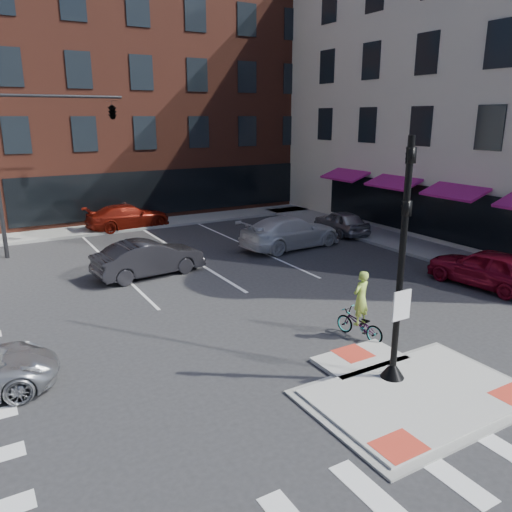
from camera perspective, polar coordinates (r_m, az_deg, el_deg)
ground at (r=13.32m, az=16.49°, el=-14.27°), size 120.00×120.00×0.00m
refuge_island at (r=13.14m, az=17.35°, el=-14.51°), size 5.40×4.65×0.13m
sidewalk_e at (r=27.11m, az=17.15°, el=1.27°), size 3.00×24.00×0.15m
sidewalk_n at (r=32.56m, az=-8.46°, el=4.14°), size 26.00×3.00×0.15m
building_n at (r=41.40m, az=-14.32°, el=17.04°), size 24.40×18.40×15.50m
building_far_left at (r=59.90m, az=-26.29°, el=12.70°), size 10.00×12.00×10.00m
building_far_right at (r=64.19m, az=-14.60°, el=14.77°), size 12.00×12.00×12.00m
signal_pole at (r=12.59m, az=16.03°, el=-4.20°), size 0.60×0.60×5.98m
mast_arm_signal at (r=26.23m, az=-19.22°, el=14.21°), size 6.10×2.24×8.00m
red_sedan at (r=21.53m, az=24.88°, el=-1.24°), size 2.38×4.73×1.55m
white_pickup at (r=25.51m, az=3.98°, el=2.74°), size 5.71×2.74×1.61m
bg_car_dark at (r=21.41m, az=-12.15°, el=-0.23°), size 4.76×2.14×1.52m
bg_car_silver at (r=28.91m, az=9.71°, el=3.85°), size 2.04×4.14×1.36m
bg_car_red at (r=30.84m, az=-14.42°, el=4.39°), size 5.08×2.36×1.44m
cyclist at (r=15.42m, az=11.77°, el=-6.71°), size 0.92×1.75×2.13m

